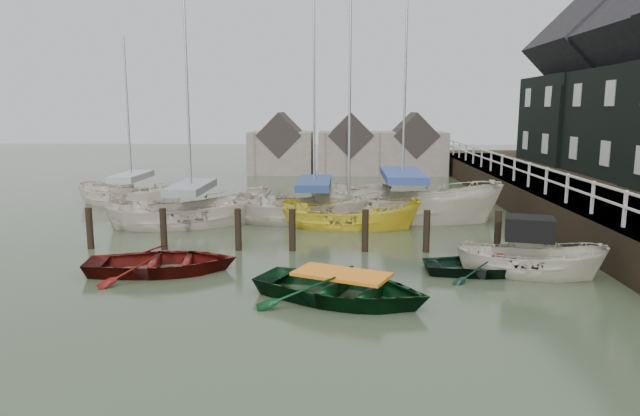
{
  "coord_description": "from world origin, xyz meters",
  "views": [
    {
      "loc": [
        0.45,
        -15.31,
        4.65
      ],
      "look_at": [
        -0.3,
        3.25,
        1.4
      ],
      "focal_mm": 32.0,
      "sensor_mm": 36.0,
      "label": 1
    }
  ],
  "objects_px": {
    "rowboat_dkgreen": "(486,273)",
    "rowboat_red": "(163,272)",
    "sailboat_e": "(133,203)",
    "rowboat_green": "(341,300)",
    "sailboat_c": "(349,226)",
    "sailboat_d": "(402,217)",
    "sailboat_b": "(314,218)",
    "sailboat_a": "(192,223)",
    "motorboat": "(529,271)"
  },
  "relations": [
    {
      "from": "sailboat_b",
      "to": "sailboat_e",
      "type": "height_order",
      "value": "sailboat_b"
    },
    {
      "from": "rowboat_red",
      "to": "sailboat_c",
      "type": "bearing_deg",
      "value": -48.04
    },
    {
      "from": "rowboat_dkgreen",
      "to": "sailboat_e",
      "type": "height_order",
      "value": "sailboat_e"
    },
    {
      "from": "motorboat",
      "to": "sailboat_a",
      "type": "bearing_deg",
      "value": 74.19
    },
    {
      "from": "rowboat_dkgreen",
      "to": "sailboat_a",
      "type": "height_order",
      "value": "sailboat_a"
    },
    {
      "from": "motorboat",
      "to": "sailboat_e",
      "type": "xyz_separation_m",
      "value": [
        -15.56,
        11.35,
        -0.05
      ]
    },
    {
      "from": "rowboat_green",
      "to": "sailboat_c",
      "type": "height_order",
      "value": "sailboat_c"
    },
    {
      "from": "rowboat_red",
      "to": "rowboat_dkgreen",
      "type": "xyz_separation_m",
      "value": [
        9.28,
        0.3,
        0.0
      ]
    },
    {
      "from": "rowboat_dkgreen",
      "to": "rowboat_red",
      "type": "bearing_deg",
      "value": 89.72
    },
    {
      "from": "sailboat_b",
      "to": "sailboat_c",
      "type": "height_order",
      "value": "sailboat_b"
    },
    {
      "from": "sailboat_e",
      "to": "sailboat_d",
      "type": "bearing_deg",
      "value": -86.9
    },
    {
      "from": "motorboat",
      "to": "sailboat_e",
      "type": "bearing_deg",
      "value": 68.54
    },
    {
      "from": "rowboat_red",
      "to": "sailboat_c",
      "type": "height_order",
      "value": "sailboat_c"
    },
    {
      "from": "rowboat_green",
      "to": "sailboat_b",
      "type": "height_order",
      "value": "sailboat_b"
    },
    {
      "from": "rowboat_red",
      "to": "sailboat_a",
      "type": "distance_m",
      "value": 6.9
    },
    {
      "from": "rowboat_green",
      "to": "motorboat",
      "type": "xyz_separation_m",
      "value": [
        5.3,
        2.39,
        0.11
      ]
    },
    {
      "from": "sailboat_d",
      "to": "rowboat_dkgreen",
      "type": "bearing_deg",
      "value": -154.27
    },
    {
      "from": "sailboat_d",
      "to": "sailboat_e",
      "type": "distance_m",
      "value": 13.16
    },
    {
      "from": "sailboat_d",
      "to": "sailboat_e",
      "type": "xyz_separation_m",
      "value": [
        -12.82,
        2.97,
        0.0
      ]
    },
    {
      "from": "motorboat",
      "to": "sailboat_d",
      "type": "distance_m",
      "value": 8.81
    },
    {
      "from": "sailboat_d",
      "to": "sailboat_e",
      "type": "height_order",
      "value": "sailboat_d"
    },
    {
      "from": "sailboat_e",
      "to": "rowboat_green",
      "type": "bearing_deg",
      "value": -127.09
    },
    {
      "from": "rowboat_red",
      "to": "sailboat_b",
      "type": "relative_size",
      "value": 0.4
    },
    {
      "from": "sailboat_b",
      "to": "rowboat_red",
      "type": "bearing_deg",
      "value": 139.84
    },
    {
      "from": "motorboat",
      "to": "sailboat_e",
      "type": "relative_size",
      "value": 0.47
    },
    {
      "from": "motorboat",
      "to": "sailboat_b",
      "type": "distance_m",
      "value": 10.2
    },
    {
      "from": "rowboat_green",
      "to": "motorboat",
      "type": "height_order",
      "value": "motorboat"
    },
    {
      "from": "sailboat_a",
      "to": "sailboat_b",
      "type": "distance_m",
      "value": 5.05
    },
    {
      "from": "sailboat_b",
      "to": "sailboat_c",
      "type": "xyz_separation_m",
      "value": [
        1.44,
        -1.37,
        -0.04
      ]
    },
    {
      "from": "rowboat_dkgreen",
      "to": "sailboat_c",
      "type": "bearing_deg",
      "value": 29.25
    },
    {
      "from": "sailboat_a",
      "to": "sailboat_c",
      "type": "xyz_separation_m",
      "value": [
        6.35,
        -0.19,
        -0.04
      ]
    },
    {
      "from": "motorboat",
      "to": "sailboat_d",
      "type": "height_order",
      "value": "sailboat_d"
    },
    {
      "from": "rowboat_red",
      "to": "sailboat_a",
      "type": "bearing_deg",
      "value": -1.1
    },
    {
      "from": "rowboat_green",
      "to": "sailboat_b",
      "type": "bearing_deg",
      "value": 30.32
    },
    {
      "from": "motorboat",
      "to": "sailboat_d",
      "type": "bearing_deg",
      "value": 32.76
    },
    {
      "from": "rowboat_red",
      "to": "sailboat_c",
      "type": "distance_m",
      "value": 8.57
    },
    {
      "from": "rowboat_red",
      "to": "sailboat_b",
      "type": "xyz_separation_m",
      "value": [
        3.97,
        8.02,
        0.06
      ]
    },
    {
      "from": "rowboat_dkgreen",
      "to": "sailboat_b",
      "type": "height_order",
      "value": "sailboat_b"
    },
    {
      "from": "rowboat_dkgreen",
      "to": "rowboat_green",
      "type": "bearing_deg",
      "value": 119.46
    },
    {
      "from": "rowboat_dkgreen",
      "to": "sailboat_b",
      "type": "relative_size",
      "value": 0.33
    },
    {
      "from": "sailboat_b",
      "to": "rowboat_dkgreen",
      "type": "bearing_deg",
      "value": -159.27
    },
    {
      "from": "rowboat_green",
      "to": "sailboat_b",
      "type": "xyz_separation_m",
      "value": [
        -1.18,
        10.26,
        0.06
      ]
    },
    {
      "from": "rowboat_red",
      "to": "sailboat_d",
      "type": "bearing_deg",
      "value": -51.03
    },
    {
      "from": "sailboat_a",
      "to": "sailboat_e",
      "type": "distance_m",
      "value": 6.25
    },
    {
      "from": "sailboat_c",
      "to": "sailboat_e",
      "type": "xyz_separation_m",
      "value": [
        -10.52,
        4.85,
        0.04
      ]
    },
    {
      "from": "sailboat_c",
      "to": "sailboat_d",
      "type": "xyz_separation_m",
      "value": [
        2.3,
        1.87,
        0.04
      ]
    },
    {
      "from": "sailboat_d",
      "to": "rowboat_green",
      "type": "bearing_deg",
      "value": -178.5
    },
    {
      "from": "rowboat_dkgreen",
      "to": "sailboat_c",
      "type": "relative_size",
      "value": 0.33
    },
    {
      "from": "sailboat_a",
      "to": "sailboat_c",
      "type": "bearing_deg",
      "value": -112.61
    },
    {
      "from": "sailboat_b",
      "to": "sailboat_e",
      "type": "distance_m",
      "value": 9.72
    }
  ]
}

